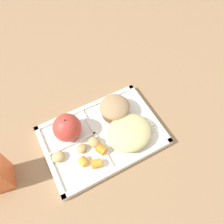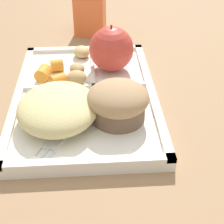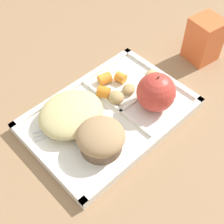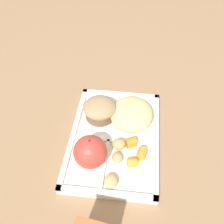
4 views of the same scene
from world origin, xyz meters
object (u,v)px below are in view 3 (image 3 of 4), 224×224
bran_muffin (101,138)px  plastic_fork (63,130)px  lunch_tray (110,115)px  milk_carton (204,39)px  green_apple (156,92)px

bran_muffin → plastic_fork: (0.03, -0.08, -0.03)m
lunch_tray → bran_muffin: (0.07, 0.05, 0.03)m
bran_muffin → milk_carton: 0.36m
lunch_tray → plastic_fork: bearing=-18.9°
lunch_tray → milk_carton: 0.29m
lunch_tray → bran_muffin: bearing=35.3°
plastic_fork → lunch_tray: bearing=161.1°
green_apple → bran_muffin: 0.15m
milk_carton → lunch_tray: bearing=6.1°
lunch_tray → bran_muffin: bran_muffin is taller
lunch_tray → plastic_fork: lunch_tray is taller
bran_muffin → milk_carton: size_ratio=0.84×
bran_muffin → milk_carton: milk_carton is taller
green_apple → plastic_fork: (0.18, -0.08, -0.04)m
lunch_tray → green_apple: 0.11m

